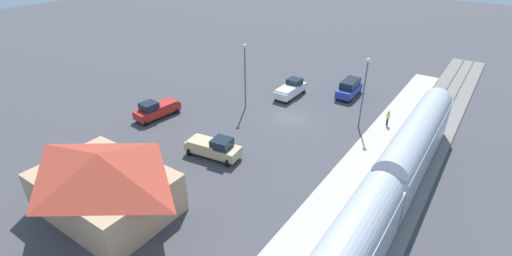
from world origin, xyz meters
TOP-DOWN VIEW (x-y plane):
  - ground_plane at (0.00, 0.00)m, footprint 200.00×200.00m
  - railway_track at (-14.00, 0.00)m, footprint 4.80×70.00m
  - platform at (-10.00, 0.00)m, footprint 3.20×46.00m
  - passenger_train at (-14.00, 11.89)m, footprint 2.93×34.97m
  - station_building at (4.00, 22.00)m, footprint 11.06×7.89m
  - pedestrian_on_platform at (-9.77, -4.01)m, footprint 0.36×0.36m
  - pickup_tan at (2.16, 11.44)m, footprint 5.62×3.07m
  - pickup_red at (13.21, 8.68)m, footprint 2.57×5.59m
  - pickup_white at (3.38, -5.58)m, footprint 1.99×5.41m
  - suv_blue at (-2.94, -9.92)m, footprint 2.07×4.94m
  - light_pole_near_platform at (-7.20, -2.27)m, footprint 0.44×0.44m
  - light_pole_lot_center at (6.26, 0.62)m, footprint 0.44×0.44m

SIDE VIEW (x-z plane):
  - ground_plane at x=0.00m, z-range 0.00..0.00m
  - railway_track at x=-14.00m, z-range -0.06..0.24m
  - platform at x=-10.00m, z-range 0.00..0.30m
  - pickup_tan at x=2.16m, z-range -0.04..2.10m
  - pickup_red at x=13.21m, z-range -0.04..2.10m
  - pickup_white at x=3.38m, z-range -0.04..2.10m
  - suv_blue at x=-2.94m, z-range 0.04..2.26m
  - pedestrian_on_platform at x=-9.77m, z-range 0.43..2.14m
  - station_building at x=4.00m, z-range 0.11..5.25m
  - passenger_train at x=-14.00m, z-range 0.37..5.35m
  - light_pole_near_platform at x=-7.20m, z-range 1.01..8.95m
  - light_pole_lot_center at x=6.26m, z-range 1.01..8.96m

